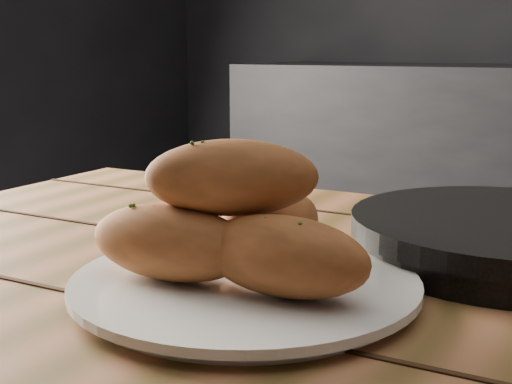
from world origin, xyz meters
name	(u,v)px	position (x,y,z in m)	size (l,w,h in m)	color
plate	(245,287)	(-0.29, -0.45, 0.76)	(0.30, 0.30, 0.02)	silver
bread_rolls	(238,225)	(-0.29, -0.45, 0.81)	(0.25, 0.20, 0.12)	#B36031
skillet	(512,237)	(-0.10, -0.22, 0.77)	(0.46, 0.32, 0.05)	black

